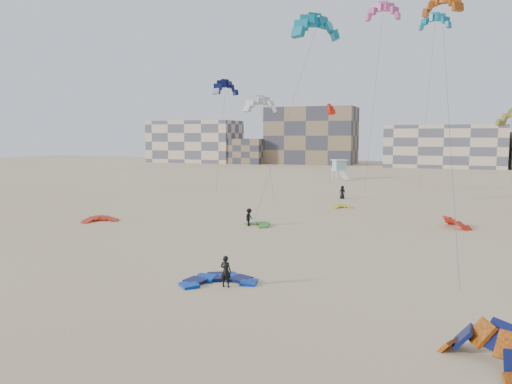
% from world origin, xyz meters
% --- Properties ---
extents(ground, '(320.00, 320.00, 0.00)m').
position_xyz_m(ground, '(0.00, 0.00, 0.00)').
color(ground, '#CDB889').
rests_on(ground, ground).
extents(kite_ground_blue, '(5.79, 5.86, 0.82)m').
position_xyz_m(kite_ground_blue, '(-1.73, 3.91, 0.00)').
color(kite_ground_blue, '#034EC0').
rests_on(kite_ground_blue, ground).
extents(kite_ground_orange, '(5.79, 5.80, 4.14)m').
position_xyz_m(kite_ground_orange, '(12.80, -2.31, 0.00)').
color(kite_ground_orange, '#D75C0E').
rests_on(kite_ground_orange, ground).
extents(kite_ground_red, '(5.22, 5.24, 1.65)m').
position_xyz_m(kite_ground_red, '(-22.78, 19.46, 0.00)').
color(kite_ground_red, red).
rests_on(kite_ground_red, ground).
extents(kite_ground_green, '(4.06, 4.11, 0.91)m').
position_xyz_m(kite_ground_green, '(-6.42, 23.07, 0.00)').
color(kite_ground_green, '#459328').
rests_on(kite_ground_green, ground).
extents(kite_ground_red_far, '(4.66, 4.58, 3.24)m').
position_xyz_m(kite_ground_red_far, '(12.16, 29.12, 0.00)').
color(kite_ground_red_far, red).
rests_on(kite_ground_red_far, ground).
extents(kite_ground_yellow, '(3.70, 3.76, 1.27)m').
position_xyz_m(kite_ground_yellow, '(-0.88, 38.26, 0.00)').
color(kite_ground_yellow, '#CED31F').
rests_on(kite_ground_yellow, ground).
extents(kitesurfer_main, '(0.71, 0.48, 1.89)m').
position_xyz_m(kitesurfer_main, '(-0.99, 3.35, 0.95)').
color(kitesurfer_main, black).
rests_on(kitesurfer_main, ground).
extents(kitesurfer_c, '(0.79, 1.21, 1.77)m').
position_xyz_m(kitesurfer_c, '(-7.17, 22.61, 0.88)').
color(kitesurfer_c, black).
rests_on(kitesurfer_c, ground).
extents(kitesurfer_e, '(1.08, 0.92, 1.88)m').
position_xyz_m(kitesurfer_e, '(-2.74, 47.42, 0.94)').
color(kitesurfer_e, black).
rests_on(kitesurfer_e, ground).
extents(kite_fly_teal_a, '(8.14, 6.34, 19.45)m').
position_xyz_m(kite_fly_teal_a, '(-0.72, 23.11, 18.71)').
color(kite_fly_teal_a, '#17678A').
rests_on(kite_fly_teal_a, ground).
extents(kite_fly_orange, '(5.03, 26.89, 21.35)m').
position_xyz_m(kite_fly_orange, '(9.99, 28.46, 21.05)').
color(kite_fly_orange, '#D75C0E').
rests_on(kite_fly_orange, ground).
extents(kite_fly_grey, '(5.93, 6.27, 13.31)m').
position_xyz_m(kite_fly_grey, '(-10.65, 35.19, 12.62)').
color(kite_fly_grey, white).
rests_on(kite_fly_grey, ground).
extents(kite_fly_pink, '(5.36, 12.61, 23.51)m').
position_xyz_m(kite_fly_pink, '(3.28, 39.11, 23.35)').
color(kite_fly_pink, '#CE5595').
rests_on(kite_fly_pink, ground).
extents(kite_fly_olive, '(4.76, 4.69, 11.11)m').
position_xyz_m(kite_fly_olive, '(16.85, 33.31, 10.66)').
color(kite_fly_olive, olive).
rests_on(kite_fly_olive, ground).
extents(kite_fly_navy, '(5.42, 5.44, 16.08)m').
position_xyz_m(kite_fly_navy, '(-19.16, 43.61, 15.66)').
color(kite_fly_navy, '#0A0D45').
rests_on(kite_fly_navy, ground).
extents(kite_fly_teal_b, '(4.65, 6.44, 26.23)m').
position_xyz_m(kite_fly_teal_b, '(8.51, 58.60, 25.81)').
color(kite_fly_teal_b, '#17678A').
rests_on(kite_fly_teal_b, ground).
extents(kite_fly_red, '(4.69, 9.88, 14.04)m').
position_xyz_m(kite_fly_red, '(-8.76, 66.16, 13.50)').
color(kite_fly_red, red).
rests_on(kite_fly_red, ground).
extents(lifeguard_tower_far, '(3.96, 6.06, 4.03)m').
position_xyz_m(lifeguard_tower_far, '(-9.84, 79.92, 2.00)').
color(lifeguard_tower_far, white).
rests_on(lifeguard_tower_far, ground).
extents(condo_west_a, '(30.00, 15.00, 14.00)m').
position_xyz_m(condo_west_a, '(-70.00, 130.00, 7.00)').
color(condo_west_a, beige).
rests_on(condo_west_a, ground).
extents(condo_west_b, '(28.00, 14.00, 18.00)m').
position_xyz_m(condo_west_b, '(-30.00, 134.00, 9.00)').
color(condo_west_b, '#7A654A').
rests_on(condo_west_b, ground).
extents(condo_mid, '(32.00, 16.00, 12.00)m').
position_xyz_m(condo_mid, '(10.00, 130.00, 6.00)').
color(condo_mid, beige).
rests_on(condo_mid, ground).
extents(condo_fill_left, '(12.00, 10.00, 8.00)m').
position_xyz_m(condo_fill_left, '(-50.00, 128.00, 4.00)').
color(condo_fill_left, '#7A654A').
rests_on(condo_fill_left, ground).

